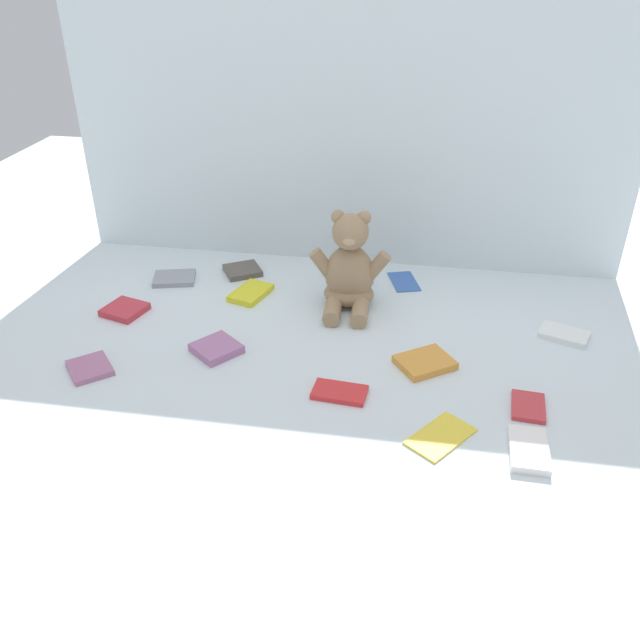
{
  "coord_description": "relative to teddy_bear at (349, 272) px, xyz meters",
  "views": [
    {
      "loc": [
        0.22,
        -1.36,
        0.85
      ],
      "look_at": [
        0.01,
        -0.1,
        0.1
      ],
      "focal_mm": 36.88,
      "sensor_mm": 36.0,
      "label": 1
    }
  ],
  "objects": [
    {
      "name": "book_case_8",
      "position": [
        0.03,
        -0.4,
        -0.09
      ],
      "size": [
        0.12,
        0.08,
        0.01
      ],
      "primitive_type": "cube",
      "rotation": [
        0.0,
        0.0,
        1.48
      ],
      "color": "red",
      "rests_on": "ground_plane"
    },
    {
      "name": "book_case_12",
      "position": [
        -0.02,
        0.14,
        -0.09
      ],
      "size": [
        0.15,
        0.15,
        0.01
      ],
      "primitive_type": "cube",
      "rotation": [
        0.0,
        0.0,
        3.86
      ],
      "color": "#A69F90",
      "rests_on": "ground_plane"
    },
    {
      "name": "backdrop_drape",
      "position": [
        -0.05,
        0.28,
        0.28
      ],
      "size": [
        1.57,
        0.03,
        0.76
      ],
      "primitive_type": "cube",
      "color": "silver",
      "rests_on": "ground_plane"
    },
    {
      "name": "book_case_5",
      "position": [
        -0.27,
        0.0,
        -0.09
      ],
      "size": [
        0.11,
        0.14,
        0.02
      ],
      "primitive_type": "cube",
      "rotation": [
        0.0,
        0.0,
        5.98
      ],
      "color": "yellow",
      "rests_on": "ground_plane"
    },
    {
      "name": "book_case_7",
      "position": [
        -0.54,
        -0.4,
        -0.09
      ],
      "size": [
        0.13,
        0.13,
        0.01
      ],
      "primitive_type": "cube",
      "rotation": [
        0.0,
        0.0,
        3.85
      ],
      "color": "#A8658E",
      "rests_on": "ground_plane"
    },
    {
      "name": "book_case_1",
      "position": [
        -0.51,
        0.06,
        -0.09
      ],
      "size": [
        0.13,
        0.12,
        0.01
      ],
      "primitive_type": "cube",
      "rotation": [
        0.0,
        0.0,
        4.97
      ],
      "color": "#8E939C",
      "rests_on": "ground_plane"
    },
    {
      "name": "book_case_11",
      "position": [
        0.14,
        0.15,
        -0.09
      ],
      "size": [
        0.1,
        0.13,
        0.01
      ],
      "primitive_type": "cube",
      "rotation": [
        0.0,
        0.0,
        3.45
      ],
      "color": "#3A65B9",
      "rests_on": "ground_plane"
    },
    {
      "name": "book_case_2",
      "position": [
        -0.28,
        -0.28,
        -0.09
      ],
      "size": [
        0.14,
        0.14,
        0.02
      ],
      "primitive_type": "cube",
      "rotation": [
        0.0,
        0.0,
        5.6
      ],
      "color": "#A76898",
      "rests_on": "ground_plane"
    },
    {
      "name": "book_case_10",
      "position": [
        0.54,
        -0.08,
        -0.09
      ],
      "size": [
        0.13,
        0.11,
        0.01
      ],
      "primitive_type": "cube",
      "rotation": [
        0.0,
        0.0,
        1.2
      ],
      "color": "white",
      "rests_on": "ground_plane"
    },
    {
      "name": "book_case_3",
      "position": [
        0.25,
        -0.5,
        -0.09
      ],
      "size": [
        0.15,
        0.16,
        0.01
      ],
      "primitive_type": "cube",
      "rotation": [
        0.0,
        0.0,
        2.5
      ],
      "color": "yellow",
      "rests_on": "ground_plane"
    },
    {
      "name": "teddy_bear",
      "position": [
        0.0,
        0.0,
        0.0
      ],
      "size": [
        0.21,
        0.19,
        0.26
      ],
      "rotation": [
        0.0,
        0.0,
        0.05
      ],
      "color": "#9E7F5B",
      "rests_on": "ground_plane"
    },
    {
      "name": "book_case_9",
      "position": [
        0.21,
        -0.26,
        -0.09
      ],
      "size": [
        0.15,
        0.15,
        0.02
      ],
      "primitive_type": "cube",
      "rotation": [
        0.0,
        0.0,
        5.32
      ],
      "color": "orange",
      "rests_on": "ground_plane"
    },
    {
      "name": "book_case_6",
      "position": [
        -0.57,
        -0.14,
        -0.09
      ],
      "size": [
        0.12,
        0.12,
        0.02
      ],
      "primitive_type": "cube",
      "rotation": [
        0.0,
        0.0,
        2.86
      ],
      "color": "#C42E3A",
      "rests_on": "ground_plane"
    },
    {
      "name": "book_case_13",
      "position": [
        -0.33,
        0.13,
        -0.09
      ],
      "size": [
        0.13,
        0.13,
        0.02
      ],
      "primitive_type": "cube",
      "rotation": [
        0.0,
        0.0,
        5.25
      ],
      "color": "#544C43",
      "rests_on": "ground_plane"
    },
    {
      "name": "book_case_0",
      "position": [
        0.41,
        -0.52,
        -0.09
      ],
      "size": [
        0.07,
        0.12,
        0.02
      ],
      "primitive_type": "cube",
      "rotation": [
        0.0,
        0.0,
        6.26
      ],
      "color": "white",
      "rests_on": "ground_plane"
    },
    {
      "name": "ground_plane",
      "position": [
        -0.05,
        -0.16,
        -0.1
      ],
      "size": [
        3.2,
        3.2,
        0.0
      ],
      "primitive_type": "plane",
      "color": "silver"
    },
    {
      "name": "book_case_4",
      "position": [
        0.42,
        -0.38,
        -0.09
      ],
      "size": [
        0.07,
        0.1,
        0.01
      ],
      "primitive_type": "cube",
      "rotation": [
        0.0,
        0.0,
        6.2
      ],
      "color": "#C5343A",
      "rests_on": "ground_plane"
    }
  ]
}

